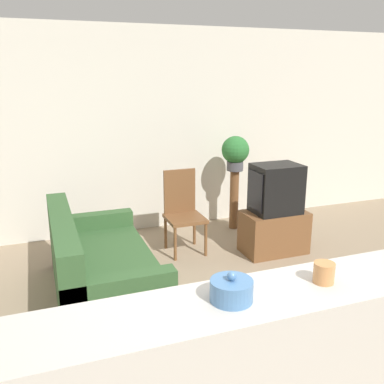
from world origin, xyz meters
TOP-DOWN VIEW (x-y plane):
  - wall_back at (0.00, 3.43)m, footprint 9.00×0.06m
  - couch at (-0.69, 1.71)m, footprint 0.91×1.78m
  - tv_stand at (1.44, 2.05)m, footprint 0.76×0.45m
  - television at (1.44, 2.05)m, footprint 0.55×0.41m
  - wooden_chair at (0.44, 2.51)m, footprint 0.44×0.44m
  - plant_stand at (1.36, 2.98)m, footprint 0.12×0.12m
  - potted_plant at (1.36, 2.98)m, footprint 0.37×0.37m
  - foreground_counter at (0.00, -0.54)m, footprint 2.84×0.44m
  - decorative_bowl at (-0.37, -0.54)m, footprint 0.20×0.20m
  - candle_jar at (0.14, -0.54)m, footprint 0.11×0.11m

SIDE VIEW (x-z plane):
  - tv_stand at x=1.44m, z-range 0.00..0.51m
  - couch at x=-0.69m, z-range -0.13..0.70m
  - plant_stand at x=1.36m, z-range 0.00..0.83m
  - wooden_chair at x=0.44m, z-range 0.03..1.02m
  - foreground_counter at x=0.00m, z-range 0.00..1.09m
  - television at x=1.44m, z-range 0.51..1.09m
  - potted_plant at x=1.36m, z-range 0.85..1.32m
  - decorative_bowl at x=-0.37m, z-range 1.07..1.21m
  - candle_jar at x=0.14m, z-range 1.09..1.19m
  - wall_back at x=0.00m, z-range 0.00..2.70m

